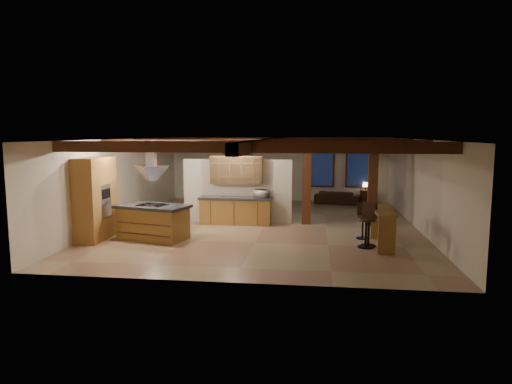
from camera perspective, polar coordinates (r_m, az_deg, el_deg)
ground at (r=15.45m, az=1.04°, el=-4.20°), size 12.00×12.00×0.00m
room_walls at (r=15.20m, az=1.06°, el=2.39°), size 12.00×12.00×12.00m
ceiling_beams at (r=15.14m, az=1.07°, el=6.08°), size 10.00×12.00×0.28m
timber_posts at (r=15.63m, az=10.42°, el=2.35°), size 2.50×0.30×2.90m
partition_wall at (r=15.90m, az=-2.34°, el=0.14°), size 3.80×0.18×2.20m
pantry_cabinet at (r=14.09m, az=-19.40°, el=-0.80°), size 0.67×1.60×2.40m
back_counter at (r=15.61m, az=-2.56°, el=-2.32°), size 2.50×0.66×0.94m
upper_display_cabinet at (r=15.64m, az=-2.47°, el=2.78°), size 1.80×0.36×0.95m
range_hood at (r=13.56m, az=-12.90°, el=1.61°), size 1.10×1.10×1.40m
back_windows at (r=21.07m, az=10.44°, el=2.89°), size 2.70×0.07×1.70m
framed_art at (r=21.27m, az=-1.21°, el=3.58°), size 0.65×0.05×0.85m
recessed_cans at (r=13.77m, az=-10.44°, el=6.30°), size 3.16×2.46×0.03m
kitchen_island at (r=13.74m, az=-12.75°, el=-3.64°), size 2.29×1.60×1.03m
dining_table at (r=17.61m, az=0.22°, el=-1.60°), size 2.24×1.62×0.71m
sofa at (r=20.44m, az=10.10°, el=-0.67°), size 2.05×1.11×0.57m
microwave at (r=15.39m, az=0.73°, el=-0.21°), size 0.55×0.46×0.26m
bar_counter at (r=13.01m, az=15.56°, el=-3.57°), size 0.52×1.96×1.02m
side_table at (r=20.91m, az=13.50°, el=-0.55°), size 0.50×0.50×0.59m
table_lamp at (r=20.85m, az=13.54°, el=0.89°), size 0.27×0.27×0.32m
bar_stool_a at (r=12.77m, az=13.67°, el=-4.02°), size 0.46×0.47×1.22m
bar_stool_b at (r=12.94m, az=13.97°, el=-3.97°), size 0.44×0.46×1.19m
bar_stool_c at (r=13.84m, az=13.20°, el=-3.52°), size 0.36×0.36×1.04m
dining_chairs at (r=17.57m, az=0.22°, el=-0.69°), size 2.46×2.46×1.26m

